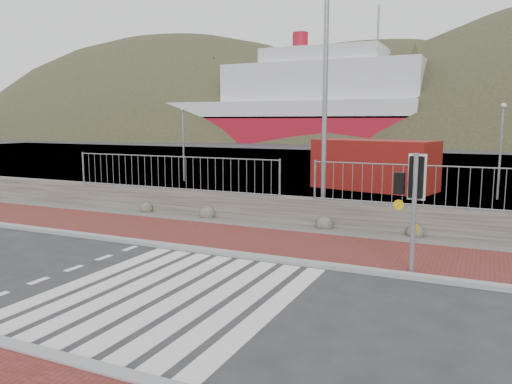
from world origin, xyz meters
The scene contains 15 objects.
ground centered at (0.00, 0.00, 0.00)m, with size 220.00×220.00×0.00m, color #28282B.
sidewalk_far centered at (0.00, 4.50, 0.04)m, with size 40.00×3.00×0.08m, color maroon.
kerb_near centered at (0.00, -3.00, 0.05)m, with size 40.00×0.25×0.12m, color gray.
kerb_far centered at (0.00, 3.00, 0.05)m, with size 40.00×0.25×0.12m, color gray.
zebra_crossing centered at (0.00, 0.00, 0.01)m, with size 4.62×5.60×0.01m.
gravel_strip centered at (0.00, 6.50, 0.03)m, with size 40.00×1.50×0.06m, color #59544C.
stone_wall centered at (0.00, 7.30, 0.45)m, with size 40.00×0.60×0.90m, color #4C463E.
railing centered at (0.00, 7.15, 1.82)m, with size 18.07×0.07×1.22m.
quay centered at (0.00, 27.90, 0.00)m, with size 120.00×40.00×0.50m, color #4C4C4F.
water centered at (0.00, 62.90, 0.00)m, with size 220.00×50.00×0.05m, color #3F4C54.
ferry centered at (-24.65, 67.90, 5.36)m, with size 50.00×16.00×20.00m.
hills_backdrop centered at (6.74, 87.90, -23.05)m, with size 254.00×90.00×100.00m.
traffic_signal_far centered at (4.08, 3.31, 1.95)m, with size 0.65×0.27×2.69m.
streetlight centered at (0.74, 8.06, 5.07)m, with size 1.88×0.69×9.02m.
shipping_container centered at (0.45, 16.90, 1.22)m, with size 5.85×2.44×2.44m, color maroon.
Camera 1 is at (5.49, -7.82, 3.37)m, focal length 35.00 mm.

